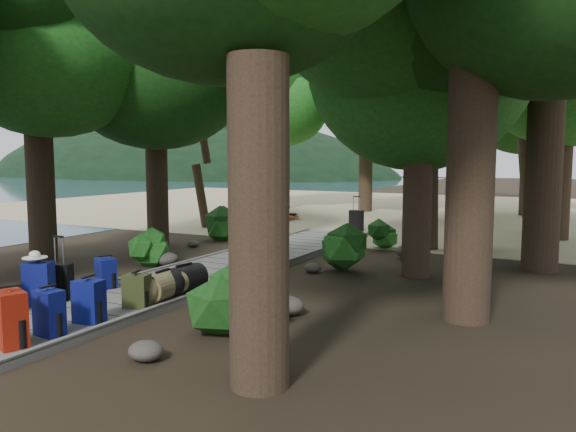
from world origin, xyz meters
The scene contains 44 objects.
ground centered at (0.00, 0.00, 0.00)m, with size 120.00×120.00×0.00m, color black.
sand_beach centered at (0.00, 16.00, 0.01)m, with size 40.00×22.00×0.02m, color tan.
water_bay centered at (-32.00, 25.00, 0.00)m, with size 50.00×60.00×0.02m, color #2B4758.
distant_hill centered at (-40.00, 48.00, 0.00)m, with size 32.00×16.00×12.00m, color black.
boardwalk centered at (0.00, 1.00, 0.06)m, with size 2.00×12.00×0.12m, color slate.
backpack_left_c centered at (-0.70, -3.11, 0.49)m, with size 0.40×0.29×0.75m, color #0B0666, non-canonical shape.
backpack_left_d centered at (-0.69, -1.76, 0.40)m, with size 0.37×0.27×0.57m, color #0B0666, non-canonical shape.
backpack_right_a centered at (0.61, -4.54, 0.49)m, with size 0.42×0.30×0.75m, color #950D02, non-canonical shape.
backpack_right_b centered at (0.66, -4.03, 0.44)m, with size 0.36×0.25×0.65m, color #0B0666, non-canonical shape.
backpack_right_c centered at (0.67, -3.39, 0.45)m, with size 0.38×0.27×0.65m, color #0B0666, non-canonical shape.
backpack_right_d centered at (0.70, -2.50, 0.40)m, with size 0.37×0.27×0.56m, color #2E3619, non-canonical shape.
duffel_right_khaki centered at (0.73, -1.94, 0.34)m, with size 0.45×0.67×0.45m, color brown, non-canonical shape.
duffel_right_black centered at (0.74, -1.41, 0.35)m, with size 0.45×0.72×0.45m, color black, non-canonical shape.
suitcase_on_boardwalk centered at (-0.73, -2.69, 0.41)m, with size 0.37×0.20×0.57m, color black, non-canonical shape.
lone_suitcase_on_sand centered at (0.23, 8.05, 0.36)m, with size 0.43×0.24×0.67m, color black, non-canonical shape.
hat_white centered at (-0.70, -3.15, 0.93)m, with size 0.36×0.36×0.12m, color silver, non-canonical shape.
kayak centered at (-3.12, 10.01, 0.18)m, with size 0.69×3.15×0.31m, color #9E2A0D.
sun_lounger centered at (3.43, 10.54, 0.34)m, with size 0.64×1.98×0.64m, color silver, non-canonical shape.
tree_right_c centered at (3.71, 2.23, 4.05)m, with size 4.68×4.68×8.11m, color black, non-canonical shape.
tree_right_d centered at (5.87, 3.99, 5.22)m, with size 5.70×5.70×10.44m, color black, non-canonical shape.
tree_right_e centered at (4.13, 6.42, 4.73)m, with size 5.25×5.25×9.46m, color black, non-canonical shape.
tree_right_f centered at (6.02, 9.05, 4.47)m, with size 5.01×5.01×8.94m, color black, non-canonical shape.
tree_left_b centered at (-4.36, -0.08, 4.41)m, with size 4.90×4.90×8.83m, color black, non-canonical shape.
tree_left_c centered at (-3.50, 2.88, 4.13)m, with size 4.75×4.75×8.27m, color black, non-canonical shape.
tree_back_a centered at (-1.84, 14.60, 4.28)m, with size 4.95×4.95×8.56m, color black, non-canonical shape.
tree_back_b centered at (1.74, 16.21, 5.50)m, with size 6.16×6.16×11.01m, color black, non-canonical shape.
tree_back_c centered at (4.61, 15.93, 3.99)m, with size 4.44×4.44×7.98m, color black, non-canonical shape.
tree_back_d centered at (-5.67, 14.11, 4.41)m, with size 5.29×5.29×8.82m, color black, non-canonical shape.
palm_right_a centered at (3.35, 5.92, 3.76)m, with size 4.41×4.41×7.53m, color #153A10, non-canonical shape.
palm_right_b centered at (5.15, 10.64, 4.58)m, with size 4.75×4.75×9.17m, color #153A10, non-canonical shape.
palm_right_c centered at (2.57, 12.81, 3.91)m, with size 4.91×4.91×7.82m, color #153A10, non-canonical shape.
palm_left_a centered at (-4.86, 6.56, 3.25)m, with size 4.09×4.09×6.51m, color #153A10, non-canonical shape.
rock_left_b centered at (-2.27, -1.98, 0.10)m, with size 0.38×0.34×0.21m, color #4C473F, non-canonical shape.
rock_left_c centered at (-1.44, 0.73, 0.15)m, with size 0.56×0.51×0.31m, color #4C473F, non-canonical shape.
rock_left_d centered at (-2.52, 3.13, 0.09)m, with size 0.32×0.29×0.18m, color #4C473F, non-canonical shape.
rock_right_a centered at (2.14, -3.91, 0.12)m, with size 0.43×0.39×0.24m, color #4C473F, non-canonical shape.
rock_right_b centered at (2.72, -1.43, 0.14)m, with size 0.52×0.47×0.29m, color #4C473F, non-canonical shape.
rock_right_c centered at (1.72, 1.61, 0.10)m, with size 0.36×0.33×0.20m, color #4C473F, non-canonical shape.
rock_right_d centered at (3.07, 4.06, 0.17)m, with size 0.63×0.57×0.35m, color #4C473F, non-canonical shape.
shrub_left_b centered at (-1.84, 0.52, 0.39)m, with size 0.87×0.87×0.78m, color #174916, non-canonical shape.
shrub_left_c centered at (-2.76, 4.58, 0.47)m, with size 1.04×1.04×0.93m, color #174916, non-canonical shape.
shrub_right_a centered at (2.50, -2.44, 0.48)m, with size 1.06×1.06×0.95m, color #174916, non-canonical shape.
shrub_right_b centered at (2.31, 1.97, 0.55)m, with size 1.22×1.22×1.10m, color #174916, non-canonical shape.
shrub_right_c centered at (2.06, 5.15, 0.34)m, with size 0.75×0.75×0.68m, color #174916, non-canonical shape.
Camera 1 is at (6.59, -8.79, 2.38)m, focal length 35.00 mm.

